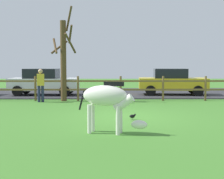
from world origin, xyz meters
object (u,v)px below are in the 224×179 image
Objects in this scene: bare_tree at (64,58)px; parked_car_white at (44,82)px; parked_car_yellow at (172,81)px; zebra at (108,100)px; crow_on_grass at (133,116)px; visitor_near_fence at (41,84)px.

parked_car_white is at bearing 119.84° from bare_tree.
bare_tree is 6.86m from parked_car_yellow.
zebra is (2.28, -7.75, -1.29)m from bare_tree.
bare_tree reaches higher than crow_on_grass.
bare_tree reaches higher than visitor_near_fence.
parked_car_white is (-1.59, 2.78, -1.37)m from bare_tree.
parked_car_white is 0.99× the size of parked_car_yellow.
bare_tree is at bearing -60.16° from parked_car_white.
bare_tree reaches higher than parked_car_white.
visitor_near_fence reaches higher than crow_on_grass.
parked_car_white is 7.66m from parked_car_yellow.
crow_on_grass is 0.05× the size of parked_car_yellow.
visitor_near_fence is at bearing -157.98° from bare_tree.
crow_on_grass is (0.82, 2.13, -0.80)m from zebra.
crow_on_grass is (3.10, -5.62, -2.09)m from bare_tree.
zebra is at bearing -65.22° from visitor_near_fence.
parked_car_white is at bearing 110.22° from zebra.
parked_car_white is 3.26m from visitor_near_fence.
bare_tree is 2.52× the size of zebra.
parked_car_yellow is (7.65, 0.13, 0.00)m from parked_car_white.
visitor_near_fence is (-7.15, -3.35, 0.06)m from parked_car_yellow.
parked_car_white and parked_car_yellow have the same top height.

